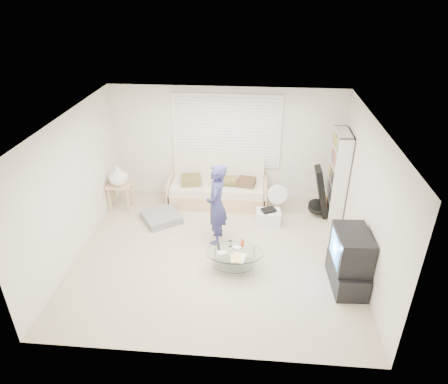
# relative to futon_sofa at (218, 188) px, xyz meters

# --- Properties ---
(ground) EXTENTS (5.00, 5.00, 0.00)m
(ground) POSITION_rel_futon_sofa_xyz_m (0.16, -1.87, -0.34)
(ground) COLOR tan
(ground) RESTS_ON ground
(room_shell) EXTENTS (5.02, 4.52, 2.51)m
(room_shell) POSITION_rel_futon_sofa_xyz_m (0.16, -1.40, 1.29)
(room_shell) COLOR silver
(room_shell) RESTS_ON ground
(window_blinds) EXTENTS (2.32, 0.08, 1.62)m
(window_blinds) POSITION_rel_futon_sofa_xyz_m (0.16, 0.33, 1.21)
(window_blinds) COLOR silver
(window_blinds) RESTS_ON ground
(futon_sofa) EXTENTS (2.14, 0.86, 1.05)m
(futon_sofa) POSITION_rel_futon_sofa_xyz_m (0.00, 0.00, 0.00)
(futon_sofa) COLOR tan
(futon_sofa) RESTS_ON ground
(grey_floor_pillow) EXTENTS (0.96, 0.96, 0.16)m
(grey_floor_pillow) POSITION_rel_futon_sofa_xyz_m (-1.09, -0.87, -0.27)
(grey_floor_pillow) COLOR slate
(grey_floor_pillow) RESTS_ON ground
(side_table) EXTENTS (0.51, 0.41, 1.01)m
(side_table) POSITION_rel_futon_sofa_xyz_m (-2.06, -0.43, 0.40)
(side_table) COLOR tan
(side_table) RESTS_ON ground
(bookshelf) EXTENTS (0.29, 0.77, 1.82)m
(bookshelf) POSITION_rel_futon_sofa_xyz_m (2.48, -0.23, 0.57)
(bookshelf) COLOR white
(bookshelf) RESTS_ON ground
(guitar_case) EXTENTS (0.42, 0.40, 1.08)m
(guitar_case) POSITION_rel_futon_sofa_xyz_m (2.17, -0.37, 0.14)
(guitar_case) COLOR black
(guitar_case) RESTS_ON ground
(floor_fan) EXTENTS (0.43, 0.28, 0.70)m
(floor_fan) POSITION_rel_futon_sofa_xyz_m (1.29, -0.40, 0.06)
(floor_fan) COLOR white
(floor_fan) RESTS_ON ground
(storage_bin) EXTENTS (0.50, 0.36, 0.34)m
(storage_bin) POSITION_rel_futon_sofa_xyz_m (1.11, -0.79, -0.19)
(storage_bin) COLOR white
(storage_bin) RESTS_ON ground
(tv_unit) EXTENTS (0.55, 0.95, 1.01)m
(tv_unit) POSITION_rel_futon_sofa_xyz_m (2.36, -2.51, 0.15)
(tv_unit) COLOR black
(tv_unit) RESTS_ON ground
(coffee_table) EXTENTS (1.00, 0.65, 0.49)m
(coffee_table) POSITION_rel_futon_sofa_xyz_m (0.50, -2.30, -0.05)
(coffee_table) COLOR silver
(coffee_table) RESTS_ON ground
(standing_person) EXTENTS (0.41, 0.60, 1.58)m
(standing_person) POSITION_rel_futon_sofa_xyz_m (0.12, -1.47, 0.45)
(standing_person) COLOR navy
(standing_person) RESTS_ON ground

